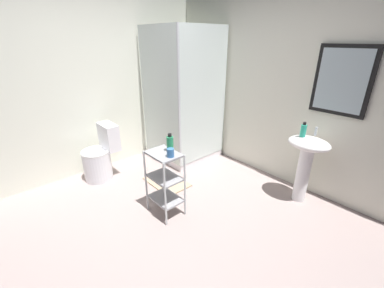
{
  "coord_description": "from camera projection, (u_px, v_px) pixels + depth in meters",
  "views": [
    {
      "loc": [
        1.65,
        -1.14,
        1.83
      ],
      "look_at": [
        -0.17,
        0.48,
        0.78
      ],
      "focal_mm": 23.12,
      "sensor_mm": 36.0,
      "label": 1
    }
  ],
  "objects": [
    {
      "name": "ground_plane",
      "position": [
        169.0,
        231.0,
        2.56
      ],
      "size": [
        4.2,
        4.2,
        0.02
      ],
      "primitive_type": "cube",
      "color": "#A08C88"
    },
    {
      "name": "wall_back",
      "position": [
        281.0,
        87.0,
        3.18
      ],
      "size": [
        4.2,
        0.14,
        2.5
      ],
      "color": "white",
      "rests_on": "ground_plane"
    },
    {
      "name": "wall_left",
      "position": [
        83.0,
        85.0,
        3.33
      ],
      "size": [
        0.1,
        4.2,
        2.5
      ],
      "primitive_type": "cube",
      "color": "white",
      "rests_on": "ground_plane"
    },
    {
      "name": "shower_stall",
      "position": [
        183.0,
        131.0,
        3.94
      ],
      "size": [
        0.92,
        0.92,
        2.0
      ],
      "color": "white",
      "rests_on": "ground_plane"
    },
    {
      "name": "pedestal_sink",
      "position": [
        306.0,
        157.0,
        2.82
      ],
      "size": [
        0.46,
        0.37,
        0.81
      ],
      "color": "white",
      "rests_on": "ground_plane"
    },
    {
      "name": "sink_faucet",
      "position": [
        316.0,
        131.0,
        2.79
      ],
      "size": [
        0.03,
        0.03,
        0.1
      ],
      "primitive_type": "cylinder",
      "color": "silver",
      "rests_on": "pedestal_sink"
    },
    {
      "name": "toilet",
      "position": [
        100.0,
        157.0,
        3.41
      ],
      "size": [
        0.37,
        0.49,
        0.76
      ],
      "color": "white",
      "rests_on": "ground_plane"
    },
    {
      "name": "storage_cart",
      "position": [
        165.0,
        179.0,
        2.66
      ],
      "size": [
        0.38,
        0.28,
        0.74
      ],
      "color": "silver",
      "rests_on": "ground_plane"
    },
    {
      "name": "hand_soap_bottle",
      "position": [
        303.0,
        130.0,
        2.75
      ],
      "size": [
        0.06,
        0.06,
        0.17
      ],
      "color": "#2DBC99",
      "rests_on": "pedestal_sink"
    },
    {
      "name": "body_wash_bottle_green",
      "position": [
        170.0,
        143.0,
        2.55
      ],
      "size": [
        0.07,
        0.07,
        0.19
      ],
      "color": "#28935B",
      "rests_on": "storage_cart"
    },
    {
      "name": "rinse_cup",
      "position": [
        170.0,
        153.0,
        2.44
      ],
      "size": [
        0.07,
        0.07,
        0.09
      ],
      "primitive_type": "cylinder",
      "color": "#3870B2",
      "rests_on": "storage_cart"
    },
    {
      "name": "bath_mat",
      "position": [
        167.0,
        182.0,
        3.4
      ],
      "size": [
        0.6,
        0.4,
        0.02
      ],
      "primitive_type": "cube",
      "color": "tan",
      "rests_on": "ground_plane"
    }
  ]
}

